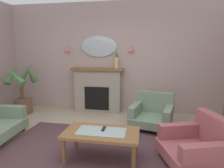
# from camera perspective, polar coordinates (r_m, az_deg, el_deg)

# --- Properties ---
(floor) EXTENTS (6.92, 6.26, 0.10)m
(floor) POSITION_cam_1_polar(r_m,az_deg,el_deg) (3.03, -6.13, -23.41)
(floor) COLOR tan
(floor) RESTS_ON ground
(wall_back) EXTENTS (6.92, 0.10, 2.84)m
(wall_back) POSITION_cam_1_polar(r_m,az_deg,el_deg) (5.17, 1.85, 7.76)
(wall_back) COLOR #B29993
(wall_back) RESTS_ON ground
(patterned_rug) EXTENTS (3.20, 2.40, 0.01)m
(patterned_rug) POSITION_cam_1_polar(r_m,az_deg,el_deg) (3.17, -5.08, -20.63)
(patterned_rug) COLOR #4C3338
(patterned_rug) RESTS_ON ground
(fireplace) EXTENTS (1.36, 0.36, 1.16)m
(fireplace) POSITION_cam_1_polar(r_m,az_deg,el_deg) (5.15, -4.17, -1.81)
(fireplace) COLOR gray
(fireplace) RESTS_ON ground
(mantel_vase_left) EXTENTS (0.10, 0.10, 0.44)m
(mantel_vase_left) POSITION_cam_1_polar(r_m,az_deg,el_deg) (4.92, 1.33, 7.18)
(mantel_vase_left) COLOR tan
(mantel_vase_left) RESTS_ON fireplace
(wall_mirror) EXTENTS (0.96, 0.06, 0.56)m
(wall_mirror) POSITION_cam_1_polar(r_m,az_deg,el_deg) (5.18, -3.94, 10.94)
(wall_mirror) COLOR #B2BCC6
(wall_sconce_left) EXTENTS (0.14, 0.14, 0.14)m
(wall_sconce_left) POSITION_cam_1_polar(r_m,az_deg,el_deg) (5.40, -13.00, 10.14)
(wall_sconce_left) COLOR #D17066
(wall_sconce_right) EXTENTS (0.14, 0.14, 0.14)m
(wall_sconce_right) POSITION_cam_1_polar(r_m,az_deg,el_deg) (5.00, 5.59, 10.38)
(wall_sconce_right) COLOR #D17066
(coffee_table) EXTENTS (1.10, 0.60, 0.45)m
(coffee_table) POSITION_cam_1_polar(r_m,az_deg,el_deg) (2.95, -3.15, -14.75)
(coffee_table) COLOR brown
(coffee_table) RESTS_ON ground
(tv_remote) EXTENTS (0.04, 0.16, 0.02)m
(tv_remote) POSITION_cam_1_polar(r_m,az_deg,el_deg) (2.98, -2.47, -13.02)
(tv_remote) COLOR black
(tv_remote) RESTS_ON coffee_table
(armchair_beside_couch) EXTENTS (1.03, 1.01, 0.71)m
(armchair_beside_couch) POSITION_cam_1_polar(r_m,az_deg,el_deg) (3.11, 24.07, -15.82)
(armchair_beside_couch) COLOR #934C51
(armchair_beside_couch) RESTS_ON ground
(armchair_in_corner) EXTENTS (0.96, 0.98, 0.71)m
(armchair_in_corner) POSITION_cam_1_polar(r_m,az_deg,el_deg) (4.26, 11.78, -8.21)
(armchair_in_corner) COLOR gray
(armchair_in_corner) RESTS_ON ground
(potted_plant_tall_palm) EXTENTS (0.72, 0.67, 1.32)m
(potted_plant_tall_palm) POSITION_cam_1_polar(r_m,az_deg,el_deg) (5.44, -24.90, -1.87)
(potted_plant_tall_palm) COLOR brown
(potted_plant_tall_palm) RESTS_ON ground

